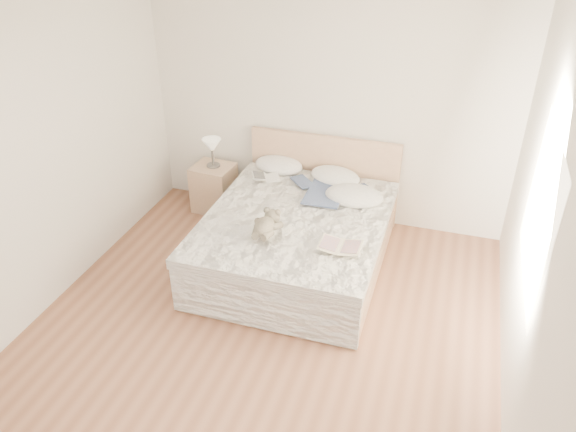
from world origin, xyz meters
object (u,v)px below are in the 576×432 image
at_px(table_lamp, 212,147).
at_px(teddy_bear, 264,233).
at_px(nightstand, 214,188).
at_px(childrens_book, 340,246).
at_px(photo_book, 266,177).
at_px(bed, 298,237).

height_order(table_lamp, teddy_bear, table_lamp).
relative_size(nightstand, table_lamp, 1.67).
distance_m(childrens_book, teddy_bear, 0.70).
height_order(table_lamp, photo_book, table_lamp).
distance_m(table_lamp, teddy_bear, 1.70).
xyz_separation_m(childrens_book, teddy_bear, (-0.70, -0.02, 0.02)).
bearing_deg(bed, childrens_book, -43.61).
height_order(bed, table_lamp, bed).
bearing_deg(bed, photo_book, 134.39).
bearing_deg(table_lamp, bed, -31.24).
bearing_deg(childrens_book, table_lamp, 144.90).
bearing_deg(teddy_bear, table_lamp, 129.77).
height_order(table_lamp, childrens_book, table_lamp).
bearing_deg(bed, teddy_bear, -106.81).
distance_m(table_lamp, photo_book, 0.77).
xyz_separation_m(table_lamp, childrens_book, (1.80, -1.28, -0.17)).
bearing_deg(nightstand, childrens_book, -35.05).
relative_size(nightstand, teddy_bear, 1.63).
bearing_deg(teddy_bear, childrens_book, 1.39).
bearing_deg(nightstand, photo_book, -15.53).
relative_size(photo_book, childrens_book, 0.82).
bearing_deg(table_lamp, childrens_book, -35.39).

